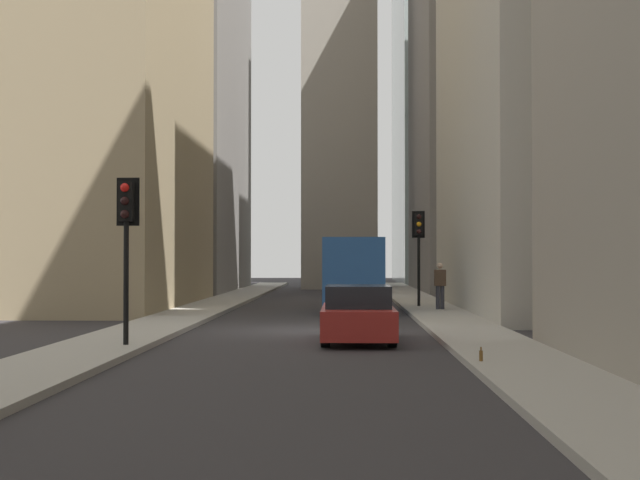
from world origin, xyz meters
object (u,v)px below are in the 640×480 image
at_px(pedestrian, 440,284).
at_px(discarded_bottle, 481,355).
at_px(sedan_red, 358,315).
at_px(traffic_light_foreground, 126,221).
at_px(delivery_truck, 353,274).
at_px(traffic_light_midblock, 419,236).

relative_size(pedestrian, discarded_bottle, 6.54).
xyz_separation_m(sedan_red, pedestrian, (12.08, -3.32, 0.44)).
xyz_separation_m(traffic_light_foreground, pedestrian, (14.31, -8.59, -1.82)).
relative_size(delivery_truck, traffic_light_foreground, 1.70).
height_order(traffic_light_foreground, traffic_light_midblock, traffic_light_midblock).
bearing_deg(pedestrian, traffic_light_foreground, 149.02).
bearing_deg(sedan_red, delivery_truck, -0.00).
distance_m(delivery_truck, discarded_bottle, 18.25).
relative_size(delivery_truck, sedan_red, 1.50).
xyz_separation_m(traffic_light_midblock, discarded_bottle, (-19.61, 0.44, -2.73)).
bearing_deg(discarded_bottle, traffic_light_foreground, 67.90).
xyz_separation_m(sedan_red, discarded_bottle, (-5.28, -2.26, -0.42)).
distance_m(traffic_light_midblock, pedestrian, 2.99).
xyz_separation_m(delivery_truck, sedan_red, (-12.79, 0.00, -0.80)).
xyz_separation_m(delivery_truck, pedestrian, (-0.70, -3.32, -0.36)).
xyz_separation_m(delivery_truck, discarded_bottle, (-18.07, -2.26, -1.21)).
relative_size(traffic_light_foreground, discarded_bottle, 14.04).
relative_size(sedan_red, pedestrian, 2.44).
bearing_deg(traffic_light_midblock, discarded_bottle, 178.73).
bearing_deg(traffic_light_midblock, traffic_light_foreground, 154.30).
xyz_separation_m(traffic_light_midblock, pedestrian, (-2.25, -0.62, -1.88)).
relative_size(delivery_truck, traffic_light_midblock, 1.67).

